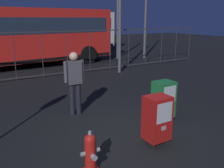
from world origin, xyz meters
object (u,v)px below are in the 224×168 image
at_px(newspaper_box_secondary, 157,118).
at_px(bus_far, 46,30).
at_px(pedestrian, 75,80).
at_px(bus_near, 13,34).
at_px(fire_hydrant, 90,154).
at_px(newspaper_box_primary, 163,99).

height_order(newspaper_box_secondary, bus_far, bus_far).
relative_size(pedestrian, bus_near, 0.16).
relative_size(fire_hydrant, pedestrian, 0.45).
bearing_deg(fire_hydrant, pedestrian, 73.03).
height_order(fire_hydrant, bus_far, bus_far).
bearing_deg(bus_far, pedestrian, -107.38).
xyz_separation_m(newspaper_box_secondary, bus_near, (-1.00, 9.98, 1.14)).
bearing_deg(newspaper_box_secondary, fire_hydrant, -173.66).
distance_m(newspaper_box_primary, bus_far, 13.80).
xyz_separation_m(fire_hydrant, pedestrian, (0.76, 2.49, 0.60)).
xyz_separation_m(fire_hydrant, newspaper_box_secondary, (1.55, 0.17, 0.22)).
height_order(newspaper_box_primary, newspaper_box_secondary, same).
distance_m(pedestrian, bus_far, 12.53).
relative_size(newspaper_box_primary, bus_far, 0.10).
bearing_deg(bus_far, newspaper_box_primary, -99.08).
relative_size(newspaper_box_primary, bus_near, 0.10).
bearing_deg(newspaper_box_secondary, bus_near, 95.73).
height_order(pedestrian, bus_near, bus_near).
bearing_deg(bus_near, pedestrian, -93.72).
relative_size(fire_hydrant, bus_near, 0.07).
bearing_deg(pedestrian, fire_hydrant, -106.97).
bearing_deg(bus_near, fire_hydrant, -98.40).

